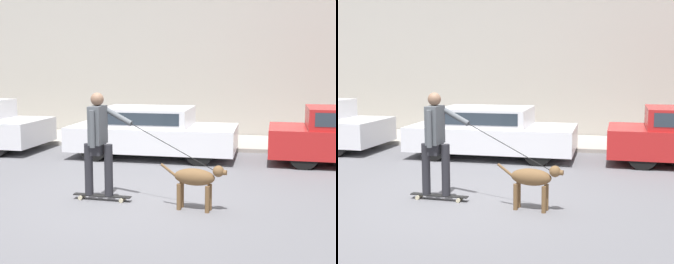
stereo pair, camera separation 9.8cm
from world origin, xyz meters
The scene contains 6 objects.
ground_plane centered at (0.00, 0.00, 0.00)m, with size 36.00×36.00×0.00m, color slate.
back_wall centered at (0.00, 7.30, 2.72)m, with size 32.00×0.30×5.44m.
sidewalk_curb centered at (0.00, 5.90, 0.05)m, with size 30.00×2.46×0.10m.
parked_car_1 centered at (-0.39, 3.68, 0.60)m, with size 4.01×1.84×1.21m.
dog centered at (1.31, -0.37, 0.49)m, with size 1.06×0.35×0.73m.
skateboarder centered at (-0.34, -0.16, 1.02)m, with size 2.45×0.57×1.79m.
Camera 1 is at (2.33, -7.29, 2.21)m, focal length 50.00 mm.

